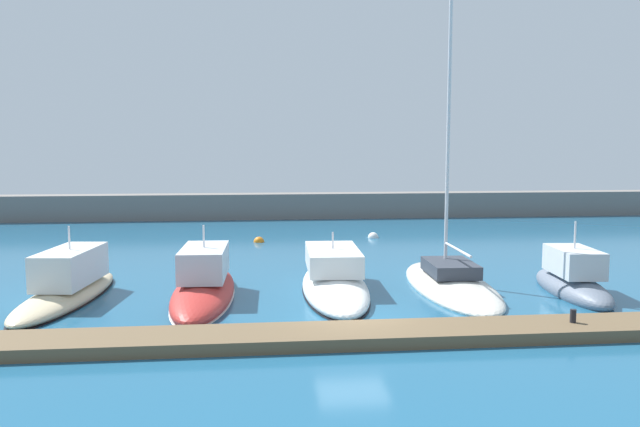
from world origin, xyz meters
TOP-DOWN VIEW (x-y plane):
  - ground_plane at (0.00, 0.00)m, footprint 120.00×120.00m
  - dock_pier at (0.00, -1.96)m, footprint 28.42×2.09m
  - breakwater_seawall at (0.00, 32.35)m, footprint 108.00×2.18m
  - motorboat_sand_nearest at (-10.91, 4.64)m, footprint 3.19×9.10m
  - motorboat_red_second at (-5.48, 4.40)m, footprint 2.67×9.30m
  - motorboat_white_third at (-0.02, 4.93)m, footprint 3.08×9.52m
  - sailboat_ivory_fourth at (5.12, 5.05)m, footprint 3.50×10.09m
  - motorboat_slate_fifth at (9.92, 3.53)m, footprint 2.52×6.53m
  - mooring_buoy_orange at (-3.17, 19.04)m, footprint 0.69×0.69m
  - mooring_buoy_white at (4.58, 20.19)m, footprint 0.73×0.73m
  - dock_bollard at (7.03, -1.96)m, footprint 0.20×0.20m

SIDE VIEW (x-z plane):
  - ground_plane at x=0.00m, z-range 0.00..0.00m
  - mooring_buoy_orange at x=-3.17m, z-range -0.35..0.35m
  - mooring_buoy_white at x=4.58m, z-range -0.36..0.36m
  - dock_pier at x=0.00m, z-range 0.00..0.40m
  - sailboat_ivory_fourth at x=5.12m, z-range -9.81..10.33m
  - motorboat_white_third at x=-0.02m, z-range -0.98..1.87m
  - motorboat_red_second at x=-5.48m, z-range -1.16..2.16m
  - motorboat_slate_fifth at x=9.92m, z-range -1.23..2.27m
  - motorboat_sand_nearest at x=-10.91m, z-range -1.00..2.19m
  - dock_bollard at x=7.03m, z-range 0.40..0.84m
  - breakwater_seawall at x=0.00m, z-range 0.00..2.15m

